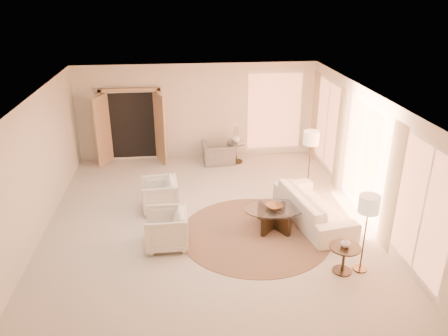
{
  "coord_description": "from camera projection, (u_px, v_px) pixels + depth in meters",
  "views": [
    {
      "loc": [
        -0.55,
        -8.46,
        4.88
      ],
      "look_at": [
        0.4,
        0.4,
        1.1
      ],
      "focal_mm": 35.0,
      "sensor_mm": 36.0,
      "label": 1
    }
  ],
  "objects": [
    {
      "name": "coffee_table",
      "position": [
        274.0,
        215.0,
        9.34
      ],
      "size": [
        1.41,
        1.41,
        0.47
      ],
      "rotation": [
        0.0,
        0.0,
        -0.09
      ],
      "color": "black",
      "rests_on": "room"
    },
    {
      "name": "end_vase",
      "position": [
        346.0,
        243.0,
        7.77
      ],
      "size": [
        0.19,
        0.19,
        0.18
      ],
      "primitive_type": "imported",
      "rotation": [
        0.0,
        0.0,
        0.13
      ],
      "color": "white",
      "rests_on": "end_table"
    },
    {
      "name": "curtains_right",
      "position": [
        346.0,
        145.0,
        10.45
      ],
      "size": [
        0.06,
        5.2,
        2.6
      ],
      "primitive_type": null,
      "color": "#BCAE88",
      "rests_on": "room"
    },
    {
      "name": "french_doors",
      "position": [
        132.0,
        126.0,
        12.59
      ],
      "size": [
        1.95,
        0.66,
        2.16
      ],
      "color": "tan",
      "rests_on": "room"
    },
    {
      "name": "floor_lamp_far",
      "position": [
        369.0,
        208.0,
        7.57
      ],
      "size": [
        0.37,
        0.37,
        1.52
      ],
      "rotation": [
        0.0,
        0.0,
        0.37
      ],
      "color": "#312619",
      "rests_on": "room"
    },
    {
      "name": "sofa",
      "position": [
        313.0,
        207.0,
        9.59
      ],
      "size": [
        1.33,
        2.49,
        0.69
      ],
      "primitive_type": "imported",
      "rotation": [
        0.0,
        0.0,
        1.75
      ],
      "color": "white",
      "rests_on": "room"
    },
    {
      "name": "armchair_left",
      "position": [
        159.0,
        194.0,
        10.04
      ],
      "size": [
        0.83,
        0.87,
        0.83
      ],
      "primitive_type": "imported",
      "rotation": [
        0.0,
        0.0,
        -1.48
      ],
      "color": "white",
      "rests_on": "room"
    },
    {
      "name": "windows_right",
      "position": [
        363.0,
        157.0,
        9.61
      ],
      "size": [
        0.1,
        6.4,
        2.4
      ],
      "primitive_type": null,
      "color": "#FF9866",
      "rests_on": "room"
    },
    {
      "name": "room",
      "position": [
        207.0,
        163.0,
        9.16
      ],
      "size": [
        7.04,
        8.04,
        2.83
      ],
      "color": "beige",
      "rests_on": "ground"
    },
    {
      "name": "accent_chair",
      "position": [
        219.0,
        150.0,
        12.69
      ],
      "size": [
        0.97,
        0.66,
        0.82
      ],
      "primitive_type": "imported",
      "rotation": [
        0.0,
        0.0,
        3.2
      ],
      "color": "gray",
      "rests_on": "room"
    },
    {
      "name": "side_table",
      "position": [
        236.0,
        150.0,
        12.78
      ],
      "size": [
        0.53,
        0.53,
        0.61
      ],
      "rotation": [
        0.0,
        0.0,
        -0.39
      ],
      "color": "#312619",
      "rests_on": "room"
    },
    {
      "name": "end_table",
      "position": [
        344.0,
        255.0,
        7.87
      ],
      "size": [
        0.56,
        0.56,
        0.53
      ],
      "rotation": [
        0.0,
        0.0,
        -0.43
      ],
      "color": "black",
      "rests_on": "room"
    },
    {
      "name": "bowl",
      "position": [
        274.0,
        206.0,
        9.26
      ],
      "size": [
        0.44,
        0.44,
        0.08
      ],
      "primitive_type": "imported",
      "rotation": [
        0.0,
        0.0,
        0.34
      ],
      "color": "brown",
      "rests_on": "coffee_table"
    },
    {
      "name": "floor_lamp_near",
      "position": [
        311.0,
        141.0,
        10.58
      ],
      "size": [
        0.39,
        0.39,
        1.59
      ],
      "rotation": [
        0.0,
        0.0,
        0.01
      ],
      "color": "#312619",
      "rests_on": "room"
    },
    {
      "name": "area_rug",
      "position": [
        255.0,
        233.0,
        9.23
      ],
      "size": [
        3.27,
        3.27,
        0.01
      ],
      "primitive_type": "cylinder",
      "rotation": [
        0.0,
        0.0,
        0.03
      ],
      "color": "#472E21",
      "rests_on": "room"
    },
    {
      "name": "window_back_corner",
      "position": [
        274.0,
        111.0,
        13.02
      ],
      "size": [
        1.7,
        0.1,
        2.4
      ],
      "primitive_type": null,
      "color": "#FF9866",
      "rests_on": "room"
    },
    {
      "name": "armchair_right",
      "position": [
        166.0,
        227.0,
        8.65
      ],
      "size": [
        0.78,
        0.83,
        0.84
      ],
      "primitive_type": "imported",
      "rotation": [
        0.0,
        0.0,
        -1.56
      ],
      "color": "white",
      "rests_on": "room"
    },
    {
      "name": "side_vase",
      "position": [
        236.0,
        139.0,
        12.64
      ],
      "size": [
        0.29,
        0.29,
        0.25
      ],
      "primitive_type": "imported",
      "rotation": [
        0.0,
        0.0,
        -0.25
      ],
      "color": "white",
      "rests_on": "side_table"
    }
  ]
}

